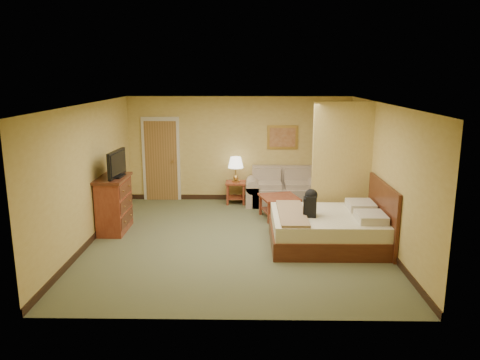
{
  "coord_description": "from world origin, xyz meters",
  "views": [
    {
      "loc": [
        0.22,
        -8.54,
        3.13
      ],
      "look_at": [
        0.07,
        0.6,
        1.05
      ],
      "focal_mm": 35.0,
      "sensor_mm": 36.0,
      "label": 1
    }
  ],
  "objects_px": {
    "loveseat": "(283,192)",
    "coffee_table": "(279,202)",
    "dresser": "(114,204)",
    "bed": "(333,228)"
  },
  "relations": [
    {
      "from": "loveseat",
      "to": "dresser",
      "type": "bearing_deg",
      "value": -149.82
    },
    {
      "from": "coffee_table",
      "to": "dresser",
      "type": "xyz_separation_m",
      "value": [
        -3.39,
        -0.93,
        0.21
      ]
    },
    {
      "from": "dresser",
      "to": "bed",
      "type": "height_order",
      "value": "bed"
    },
    {
      "from": "coffee_table",
      "to": "dresser",
      "type": "bearing_deg",
      "value": -164.64
    },
    {
      "from": "loveseat",
      "to": "dresser",
      "type": "relative_size",
      "value": 1.61
    },
    {
      "from": "bed",
      "to": "coffee_table",
      "type": "bearing_deg",
      "value": 118.36
    },
    {
      "from": "loveseat",
      "to": "coffee_table",
      "type": "xyz_separation_m",
      "value": [
        -0.16,
        -1.13,
        0.06
      ]
    },
    {
      "from": "coffee_table",
      "to": "loveseat",
      "type": "bearing_deg",
      "value": 81.96
    },
    {
      "from": "coffee_table",
      "to": "dresser",
      "type": "relative_size",
      "value": 0.84
    },
    {
      "from": "loveseat",
      "to": "dresser",
      "type": "xyz_separation_m",
      "value": [
        -3.55,
        -2.07,
        0.27
      ]
    }
  ]
}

